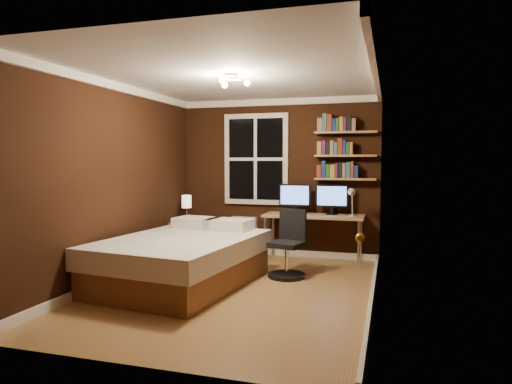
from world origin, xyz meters
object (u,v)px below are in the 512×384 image
(monitor_right, at_px, (332,200))
(bedside_lamp, at_px, (187,209))
(office_chair, at_px, (288,252))
(desk, at_px, (314,219))
(bed, at_px, (183,259))
(monitor_left, at_px, (295,199))
(radiator, at_px, (244,236))
(nightstand, at_px, (187,239))
(desk_lamp, at_px, (352,202))

(monitor_right, bearing_deg, bedside_lamp, -173.33)
(office_chair, bearing_deg, desk, 94.86)
(bed, xyz_separation_m, monitor_left, (1.03, 1.82, 0.63))
(bed, height_order, radiator, bed)
(monitor_left, relative_size, monitor_right, 1.00)
(bed, xyz_separation_m, radiator, (0.17, 1.93, -0.01))
(nightstand, relative_size, monitor_right, 1.11)
(monitor_right, height_order, desk_lamp, monitor_right)
(bedside_lamp, relative_size, desk_lamp, 0.99)
(radiator, xyz_separation_m, office_chair, (1.00, -1.21, 0.02))
(bed, height_order, office_chair, office_chair)
(radiator, relative_size, desk, 0.41)
(bed, distance_m, nightstand, 1.69)
(bedside_lamp, distance_m, monitor_left, 1.73)
(radiator, xyz_separation_m, monitor_right, (1.43, -0.11, 0.63))
(radiator, bearing_deg, monitor_left, -7.59)
(bed, xyz_separation_m, monitor_right, (1.60, 1.82, 0.63))
(bed, distance_m, bedside_lamp, 1.75)
(desk, height_order, desk_lamp, desk_lamp)
(bed, height_order, nightstand, bed)
(nightstand, height_order, radiator, radiator)
(radiator, distance_m, monitor_left, 1.07)
(desk_lamp, bearing_deg, monitor_left, 166.72)
(bedside_lamp, bearing_deg, nightstand, 0.00)
(bedside_lamp, height_order, desk, bedside_lamp)
(nightstand, bearing_deg, monitor_right, 10.43)
(office_chair, bearing_deg, bedside_lamp, 169.94)
(nightstand, height_order, monitor_right, monitor_right)
(nightstand, relative_size, desk, 0.36)
(bedside_lamp, height_order, monitor_right, monitor_right)
(bedside_lamp, bearing_deg, monitor_right, 6.67)
(monitor_left, bearing_deg, office_chair, -82.70)
(bedside_lamp, xyz_separation_m, office_chair, (1.84, -0.83, -0.44))
(nightstand, height_order, office_chair, office_chair)
(nightstand, distance_m, desk_lamp, 2.67)
(nightstand, height_order, desk, desk)
(bedside_lamp, distance_m, office_chair, 2.06)
(desk, bearing_deg, desk_lamp, -13.00)
(bed, height_order, desk, bed)
(desk, bearing_deg, radiator, 170.76)
(desk, xyz_separation_m, office_chair, (-0.17, -1.02, -0.33))
(desk, relative_size, desk_lamp, 3.41)
(bed, bearing_deg, radiator, 91.73)
(desk, height_order, monitor_left, monitor_left)
(desk, distance_m, desk_lamp, 0.65)
(bed, relative_size, nightstand, 4.27)
(nightstand, bearing_deg, radiator, 28.10)
(desk_lamp, height_order, office_chair, desk_lamp)
(desk_lamp, distance_m, office_chair, 1.30)
(bedside_lamp, bearing_deg, monitor_left, 8.86)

